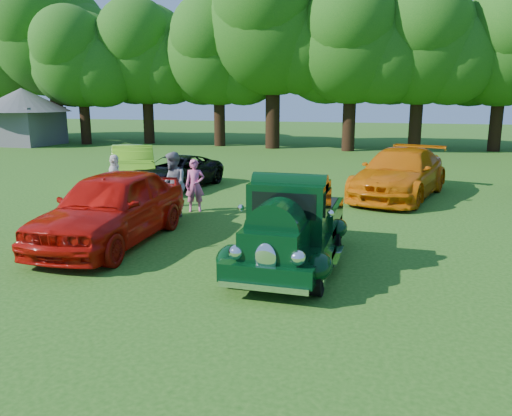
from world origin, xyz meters
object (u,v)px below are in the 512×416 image
(back_car_orange, at_px, (400,173))
(spectator_white, at_px, (115,183))
(red_convertible, at_px, (112,207))
(back_car_lime, at_px, (133,164))
(gazebo, at_px, (23,110))
(spectator_pink, at_px, (195,186))
(hero_pickup, at_px, (291,228))
(back_car_black, at_px, (175,172))
(spectator_grey, at_px, (173,185))

(back_car_orange, relative_size, spectator_white, 3.34)
(red_convertible, xyz_separation_m, back_car_lime, (-3.65, 7.44, -0.11))
(red_convertible, xyz_separation_m, gazebo, (-19.00, 19.75, 1.57))
(back_car_lime, distance_m, spectator_pink, 5.77)
(hero_pickup, bearing_deg, spectator_white, 150.38)
(red_convertible, bearing_deg, back_car_lime, 113.50)
(back_car_black, distance_m, spectator_grey, 4.49)
(spectator_grey, bearing_deg, back_car_lime, -174.77)
(back_car_orange, bearing_deg, back_car_lime, -165.51)
(spectator_grey, relative_size, gazebo, 0.28)
(back_car_black, relative_size, spectator_grey, 2.35)
(hero_pickup, distance_m, red_convertible, 4.25)
(spectator_white, distance_m, gazebo, 24.10)
(hero_pickup, distance_m, spectator_pink, 5.34)
(back_car_lime, bearing_deg, spectator_grey, -80.48)
(back_car_orange, bearing_deg, spectator_grey, -127.40)
(red_convertible, relative_size, spectator_grey, 2.69)
(spectator_pink, bearing_deg, back_car_orange, 12.25)
(gazebo, bearing_deg, spectator_pink, -39.70)
(red_convertible, bearing_deg, spectator_white, 117.36)
(spectator_grey, distance_m, spectator_white, 2.01)
(back_car_lime, relative_size, spectator_grey, 2.43)
(back_car_orange, height_order, gazebo, gazebo)
(back_car_black, relative_size, gazebo, 0.66)
(back_car_orange, xyz_separation_m, spectator_grey, (-6.02, -4.64, 0.11))
(red_convertible, relative_size, spectator_white, 2.96)
(back_car_lime, bearing_deg, back_car_orange, -30.54)
(hero_pickup, distance_m, spectator_white, 6.87)
(hero_pickup, height_order, spectator_white, hero_pickup)
(hero_pickup, xyz_separation_m, spectator_pink, (-3.66, 3.88, 0.02))
(back_car_lime, distance_m, back_car_orange, 9.92)
(back_car_lime, bearing_deg, back_car_black, -47.18)
(gazebo, bearing_deg, spectator_grey, -41.51)
(hero_pickup, height_order, gazebo, gazebo)
(back_car_orange, bearing_deg, red_convertible, -115.48)
(back_car_orange, distance_m, gazebo, 28.20)
(spectator_grey, bearing_deg, gazebo, -165.83)
(red_convertible, bearing_deg, back_car_orange, 46.87)
(spectator_pink, xyz_separation_m, spectator_grey, (-0.32, -0.79, 0.14))
(back_car_lime, xyz_separation_m, back_car_orange, (9.92, -0.09, 0.07))
(spectator_white, bearing_deg, spectator_grey, -115.59)
(back_car_black, bearing_deg, gazebo, 152.40)
(hero_pickup, bearing_deg, back_car_lime, 135.24)
(spectator_pink, relative_size, gazebo, 0.24)
(back_car_black, distance_m, spectator_pink, 3.94)
(red_convertible, bearing_deg, spectator_grey, 82.09)
(hero_pickup, xyz_separation_m, back_car_lime, (-7.88, 7.82, -0.01))
(back_car_black, bearing_deg, spectator_pink, -47.89)
(red_convertible, bearing_deg, back_car_black, 100.43)
(back_car_orange, height_order, spectator_pink, back_car_orange)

